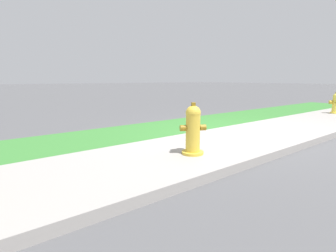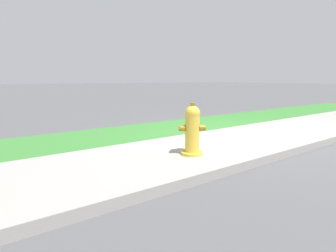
# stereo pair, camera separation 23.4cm
# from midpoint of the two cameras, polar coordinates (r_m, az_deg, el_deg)

# --- Properties ---
(ground_plane) EXTENTS (120.00, 120.00, 0.00)m
(ground_plane) POSITION_cam_midpoint_polar(r_m,az_deg,el_deg) (5.41, 15.92, -2.22)
(ground_plane) COLOR #515154
(sidewalk_pavement) EXTENTS (18.00, 1.94, 0.01)m
(sidewalk_pavement) POSITION_cam_midpoint_polar(r_m,az_deg,el_deg) (5.41, 15.93, -2.17)
(sidewalk_pavement) COLOR #9E9993
(sidewalk_pavement) RESTS_ON ground
(grass_verge) EXTENTS (18.00, 1.68, 0.01)m
(grass_verge) POSITION_cam_midpoint_polar(r_m,az_deg,el_deg) (6.61, 3.09, 0.41)
(grass_verge) COLOR #387A33
(grass_verge) RESTS_ON ground
(street_curb) EXTENTS (18.00, 0.16, 0.12)m
(street_curb) POSITION_cam_midpoint_polar(r_m,az_deg,el_deg) (4.89, 26.02, -3.49)
(street_curb) COLOR #9E9993
(street_curb) RESTS_ON ground
(fire_hydrant_mid_block) EXTENTS (0.39, 0.37, 0.79)m
(fire_hydrant_mid_block) POSITION_cam_midpoint_polar(r_m,az_deg,el_deg) (3.92, 3.74, -0.83)
(fire_hydrant_mid_block) COLOR gold
(fire_hydrant_mid_block) RESTS_ON ground
(fire_hydrant_across_street) EXTENTS (0.34, 0.32, 0.71)m
(fire_hydrant_across_street) POSITION_cam_midpoint_polar(r_m,az_deg,el_deg) (10.10, 32.04, 4.20)
(fire_hydrant_across_street) COLOR yellow
(fire_hydrant_across_street) RESTS_ON ground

